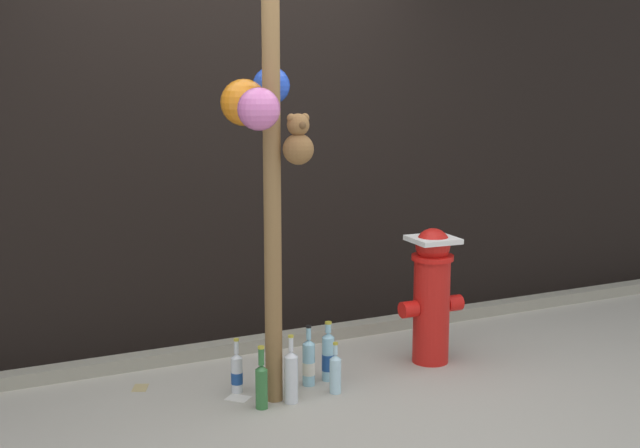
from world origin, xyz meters
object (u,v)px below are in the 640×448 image
object	(u,v)px
bottle_0	(276,368)
bottle_4	(328,357)
bottle_2	(262,384)
memorial_post	(267,75)
bottle_3	(335,373)
bottle_1	(291,376)
fire_hydrant	(432,293)
bottle_6	(237,373)
bottle_5	(309,362)

from	to	relation	value
bottle_0	bottle_4	xyz separation A→B (m)	(0.35, 0.06, -0.01)
bottle_2	bottle_4	distance (m)	0.54
memorial_post	bottle_3	xyz separation A→B (m)	(0.35, -0.08, -1.60)
bottle_1	bottle_2	size ratio (longest dim) A/B	1.10
bottle_3	bottle_1	bearing A→B (deg)	-176.12
fire_hydrant	bottle_0	bearing A→B (deg)	-176.31
memorial_post	bottle_1	bearing A→B (deg)	-51.84
memorial_post	bottle_6	world-z (taller)	memorial_post
bottle_2	bottle_6	xyz separation A→B (m)	(-0.04, 0.27, -0.02)
bottle_6	bottle_1	bearing A→B (deg)	-51.85
bottle_0	bottle_4	bearing A→B (deg)	9.56
memorial_post	bottle_3	size ratio (longest dim) A/B	10.01
fire_hydrant	bottle_0	xyz separation A→B (m)	(-1.04, -0.07, -0.29)
bottle_0	bottle_3	bearing A→B (deg)	-24.57
bottle_2	bottle_6	distance (m)	0.27
bottle_2	bottle_4	size ratio (longest dim) A/B	0.98
fire_hydrant	bottle_6	distance (m)	1.27
bottle_2	bottle_4	world-z (taller)	bottle_4
bottle_0	bottle_1	xyz separation A→B (m)	(0.02, -0.15, 0.01)
fire_hydrant	bottle_6	world-z (taller)	fire_hydrant
fire_hydrant	bottle_2	size ratio (longest dim) A/B	2.43
bottle_0	bottle_4	distance (m)	0.35
memorial_post	bottle_5	distance (m)	1.61
bottle_1	bottle_6	distance (m)	0.34
memorial_post	bottle_4	bearing A→B (deg)	15.12
bottle_0	bottle_6	world-z (taller)	bottle_0
bottle_3	bottle_5	world-z (taller)	bottle_5
memorial_post	bottle_6	size ratio (longest dim) A/B	9.41
bottle_4	bottle_6	size ratio (longest dim) A/B	1.13
bottle_1	bottle_4	bearing A→B (deg)	32.95
memorial_post	fire_hydrant	bearing A→B (deg)	6.14
fire_hydrant	bottle_5	world-z (taller)	fire_hydrant
fire_hydrant	bottle_5	size ratio (longest dim) A/B	2.37
memorial_post	bottle_0	xyz separation A→B (m)	(0.06, 0.05, -1.57)
bottle_5	bottle_6	distance (m)	0.41
bottle_0	bottle_2	world-z (taller)	bottle_0
bottle_4	bottle_6	distance (m)	0.54
bottle_4	fire_hydrant	bearing A→B (deg)	0.74
bottle_2	bottle_3	distance (m)	0.45
memorial_post	bottle_0	size ratio (longest dim) A/B	8.35
fire_hydrant	bottle_6	size ratio (longest dim) A/B	2.69
fire_hydrant	bottle_3	size ratio (longest dim) A/B	2.86
bottle_5	bottle_6	size ratio (longest dim) A/B	1.13
memorial_post	fire_hydrant	world-z (taller)	memorial_post
bottle_6	bottle_2	bearing A→B (deg)	-82.35
bottle_4	memorial_post	bearing A→B (deg)	-164.88
bottle_1	bottle_5	world-z (taller)	bottle_1
bottle_3	bottle_6	bearing A→B (deg)	152.94
memorial_post	bottle_2	size ratio (longest dim) A/B	8.51
memorial_post	bottle_4	world-z (taller)	memorial_post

